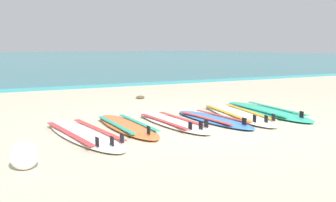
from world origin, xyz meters
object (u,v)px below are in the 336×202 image
Objects in this scene: surfboard_1 at (127,126)px; surfboard_2 at (173,122)px; surfboard_0 at (83,134)px; surfboard_5 at (266,111)px; beach_ball at (24,155)px; surfboard_3 at (213,119)px; surfboard_4 at (238,114)px.

surfboard_2 is (0.75, -0.07, 0.00)m from surfboard_1.
surfboard_5 is (3.54, 0.30, -0.00)m from surfboard_0.
surfboard_2 is at bearing 28.65° from beach_ball.
surfboard_2 is at bearing -5.54° from surfboard_1.
surfboard_3 is 6.56× the size of beach_ball.
surfboard_0 is 1.18× the size of surfboard_1.
surfboard_0 is at bearing 51.89° from beach_ball.
surfboard_1 is at bearing 174.06° from surfboard_3.
surfboard_1 is 1.05× the size of surfboard_3.
surfboard_2 is 6.84× the size of beach_ball.
surfboard_3 is 0.79× the size of surfboard_5.
surfboard_2 is at bearing 5.68° from surfboard_0.
surfboard_2 is 0.81× the size of surfboard_4.
surfboard_1 is at bearing 174.46° from surfboard_2.
beach_ball is at bearing -161.82° from surfboard_5.
surfboard_3 is at bearing 21.52° from beach_ball.
surfboard_0 is 0.97× the size of surfboard_4.
surfboard_5 is 4.68m from beach_ball.
surfboard_0 is at bearing -178.25° from surfboard_3.
surfboard_1 and surfboard_3 have the same top height.
surfboard_0 is 1.19× the size of surfboard_2.
surfboard_2 is 1.04× the size of surfboard_3.
surfboard_5 is at bearing 1.65° from surfboard_1.
surfboard_2 and surfboard_4 have the same top height.
surfboard_0 is at bearing -163.15° from surfboard_1.
beach_ball reaches higher than surfboard_5.
surfboard_5 is (1.34, 0.23, -0.00)m from surfboard_3.
surfboard_0 is 2.20m from surfboard_3.
surfboard_1 is 1.48m from surfboard_3.
surfboard_4 is 1.01× the size of surfboard_5.
beach_ball is (-4.45, -1.46, 0.11)m from surfboard_5.
surfboard_0 is 8.14× the size of beach_ball.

